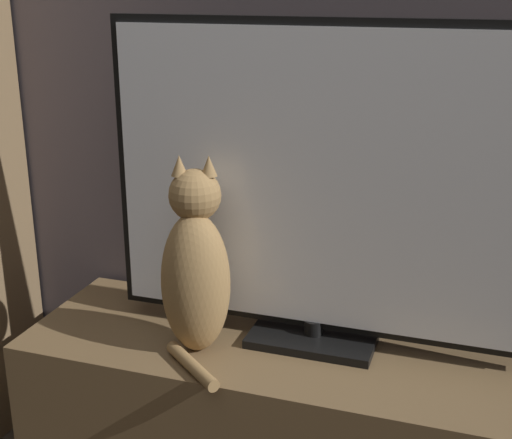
# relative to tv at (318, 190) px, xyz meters

# --- Properties ---
(tv_stand) EXTENTS (1.13, 0.43, 0.43)m
(tv_stand) POSITION_rel_tv_xyz_m (-0.10, -0.05, -0.58)
(tv_stand) COLOR brown
(tv_stand) RESTS_ON ground_plane
(tv) EXTENTS (0.96, 0.17, 0.73)m
(tv) POSITION_rel_tv_xyz_m (0.00, 0.00, 0.00)
(tv) COLOR black
(tv) RESTS_ON tv_stand
(cat) EXTENTS (0.21, 0.27, 0.45)m
(cat) POSITION_rel_tv_xyz_m (-0.24, -0.12, -0.17)
(cat) COLOR #997547
(cat) RESTS_ON tv_stand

